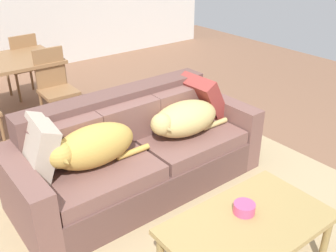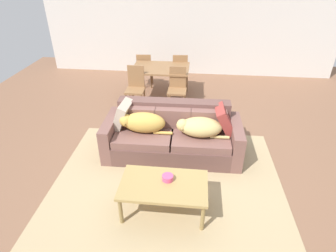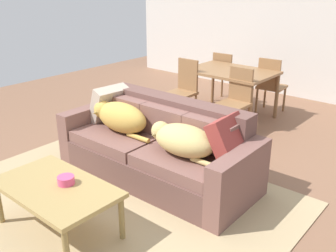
% 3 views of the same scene
% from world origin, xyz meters
% --- Properties ---
extents(ground_plane, '(10.00, 10.00, 0.00)m').
position_xyz_m(ground_plane, '(0.00, 0.00, 0.00)').
color(ground_plane, brown).
extents(back_partition, '(8.00, 0.12, 2.70)m').
position_xyz_m(back_partition, '(0.00, 4.00, 1.35)').
color(back_partition, silver).
rests_on(back_partition, ground).
extents(area_rug, '(3.44, 3.03, 0.01)m').
position_xyz_m(area_rug, '(-0.08, -0.86, 0.01)').
color(area_rug, tan).
rests_on(area_rug, ground).
extents(couch, '(2.26, 0.96, 0.85)m').
position_xyz_m(couch, '(-0.08, 0.00, 0.33)').
color(couch, brown).
rests_on(couch, ground).
extents(dog_on_left_cushion, '(0.86, 0.35, 0.34)m').
position_xyz_m(dog_on_left_cushion, '(-0.56, -0.12, 0.63)').
color(dog_on_left_cushion, gold).
rests_on(dog_on_left_cushion, couch).
extents(dog_on_right_cushion, '(0.84, 0.41, 0.30)m').
position_xyz_m(dog_on_right_cushion, '(0.35, -0.14, 0.61)').
color(dog_on_right_cushion, tan).
rests_on(dog_on_right_cushion, couch).
extents(throw_pillow_by_left_arm, '(0.33, 0.47, 0.47)m').
position_xyz_m(throw_pillow_by_left_arm, '(-0.93, 0.04, 0.66)').
color(throw_pillow_by_left_arm, '#B7A591').
rests_on(throw_pillow_by_left_arm, couch).
extents(throw_pillow_by_right_arm, '(0.36, 0.46, 0.46)m').
position_xyz_m(throw_pillow_by_right_arm, '(0.77, 0.07, 0.65)').
color(throw_pillow_by_right_arm, maroon).
rests_on(throw_pillow_by_right_arm, couch).
extents(coffee_table, '(1.11, 0.66, 0.45)m').
position_xyz_m(coffee_table, '(-0.07, -1.33, 0.41)').
color(coffee_table, '#A88B4F').
rests_on(coffee_table, ground).
extents(bowl_on_coffee_table, '(0.15, 0.15, 0.07)m').
position_xyz_m(bowl_on_coffee_table, '(-0.03, -1.25, 0.49)').
color(bowl_on_coffee_table, '#EA4C7F').
rests_on(bowl_on_coffee_table, coffee_table).
extents(dining_table, '(1.30, 0.92, 0.75)m').
position_xyz_m(dining_table, '(-0.56, 2.21, 0.68)').
color(dining_table, olive).
rests_on(dining_table, ground).
extents(dining_chair_near_left, '(0.41, 0.41, 0.93)m').
position_xyz_m(dining_chair_near_left, '(-1.05, 1.66, 0.51)').
color(dining_chair_near_left, olive).
rests_on(dining_chair_near_left, ground).
extents(dining_chair_near_right, '(0.40, 0.40, 0.93)m').
position_xyz_m(dining_chair_near_right, '(-0.13, 1.69, 0.51)').
color(dining_chair_near_right, olive).
rests_on(dining_chair_near_right, ground).
extents(dining_chair_far_left, '(0.43, 0.43, 0.88)m').
position_xyz_m(dining_chair_far_left, '(-1.06, 2.83, 0.49)').
color(dining_chair_far_left, olive).
rests_on(dining_chair_far_left, ground).
extents(dining_chair_far_right, '(0.43, 0.43, 0.91)m').
position_xyz_m(dining_chair_far_right, '(-0.15, 2.76, 0.50)').
color(dining_chair_far_right, olive).
rests_on(dining_chair_far_right, ground).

